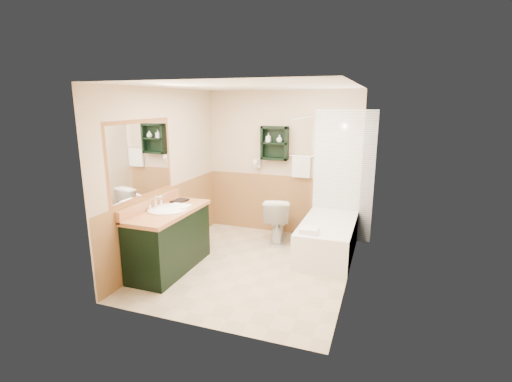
# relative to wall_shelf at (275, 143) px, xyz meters

# --- Properties ---
(floor) EXTENTS (3.00, 3.00, 0.00)m
(floor) POSITION_rel_wall_shelf_xyz_m (0.10, -1.41, -1.55)
(floor) COLOR #C9B592
(floor) RESTS_ON ground
(back_wall) EXTENTS (2.60, 0.04, 2.40)m
(back_wall) POSITION_rel_wall_shelf_xyz_m (0.10, 0.11, -0.35)
(back_wall) COLOR beige
(back_wall) RESTS_ON ground
(left_wall) EXTENTS (0.04, 3.00, 2.40)m
(left_wall) POSITION_rel_wall_shelf_xyz_m (-1.22, -1.41, -0.35)
(left_wall) COLOR beige
(left_wall) RESTS_ON ground
(right_wall) EXTENTS (0.04, 3.00, 2.40)m
(right_wall) POSITION_rel_wall_shelf_xyz_m (1.42, -1.41, -0.35)
(right_wall) COLOR beige
(right_wall) RESTS_ON ground
(ceiling) EXTENTS (2.60, 3.00, 0.04)m
(ceiling) POSITION_rel_wall_shelf_xyz_m (0.10, -1.41, 0.87)
(ceiling) COLOR white
(ceiling) RESTS_ON back_wall
(wainscot_left) EXTENTS (2.98, 2.98, 1.00)m
(wainscot_left) POSITION_rel_wall_shelf_xyz_m (-1.19, -1.41, -1.05)
(wainscot_left) COLOR #AE7F46
(wainscot_left) RESTS_ON left_wall
(wainscot_back) EXTENTS (2.58, 2.58, 1.00)m
(wainscot_back) POSITION_rel_wall_shelf_xyz_m (0.10, 0.08, -1.05)
(wainscot_back) COLOR #AE7F46
(wainscot_back) RESTS_ON back_wall
(mirror_frame) EXTENTS (1.30, 1.30, 1.00)m
(mirror_frame) POSITION_rel_wall_shelf_xyz_m (-1.17, -1.96, -0.05)
(mirror_frame) COLOR brown
(mirror_frame) RESTS_ON left_wall
(mirror_glass) EXTENTS (1.20, 1.20, 0.90)m
(mirror_glass) POSITION_rel_wall_shelf_xyz_m (-1.17, -1.96, -0.05)
(mirror_glass) COLOR white
(mirror_glass) RESTS_ON left_wall
(tile_right) EXTENTS (1.50, 1.50, 2.10)m
(tile_right) POSITION_rel_wall_shelf_xyz_m (1.38, -0.66, -0.50)
(tile_right) COLOR white
(tile_right) RESTS_ON right_wall
(tile_back) EXTENTS (0.95, 0.95, 2.10)m
(tile_back) POSITION_rel_wall_shelf_xyz_m (1.13, 0.07, -0.50)
(tile_back) COLOR white
(tile_back) RESTS_ON back_wall
(tile_accent) EXTENTS (1.50, 1.50, 0.10)m
(tile_accent) POSITION_rel_wall_shelf_xyz_m (1.37, -0.66, 0.35)
(tile_accent) COLOR #124126
(tile_accent) RESTS_ON right_wall
(wall_shelf) EXTENTS (0.45, 0.15, 0.55)m
(wall_shelf) POSITION_rel_wall_shelf_xyz_m (0.00, 0.00, 0.00)
(wall_shelf) COLOR black
(wall_shelf) RESTS_ON back_wall
(hair_dryer) EXTENTS (0.10, 0.24, 0.18)m
(hair_dryer) POSITION_rel_wall_shelf_xyz_m (-0.30, 0.02, -0.35)
(hair_dryer) COLOR silver
(hair_dryer) RESTS_ON back_wall
(towel_bar) EXTENTS (0.40, 0.06, 0.40)m
(towel_bar) POSITION_rel_wall_shelf_xyz_m (0.45, 0.04, -0.20)
(towel_bar) COLOR white
(towel_bar) RESTS_ON back_wall
(curtain_rod) EXTENTS (0.03, 1.60, 0.03)m
(curtain_rod) POSITION_rel_wall_shelf_xyz_m (0.63, -0.66, 0.45)
(curtain_rod) COLOR silver
(curtain_rod) RESTS_ON back_wall
(shower_curtain) EXTENTS (1.05, 1.05, 1.70)m
(shower_curtain) POSITION_rel_wall_shelf_xyz_m (0.63, -0.48, -0.40)
(shower_curtain) COLOR beige
(shower_curtain) RESTS_ON curtain_rod
(vanity) EXTENTS (0.59, 1.31, 0.83)m
(vanity) POSITION_rel_wall_shelf_xyz_m (-0.89, -1.84, -1.13)
(vanity) COLOR black
(vanity) RESTS_ON ground
(bathtub) EXTENTS (0.75, 1.50, 0.50)m
(bathtub) POSITION_rel_wall_shelf_xyz_m (1.03, -0.61, -1.30)
(bathtub) COLOR white
(bathtub) RESTS_ON ground
(toilet) EXTENTS (0.56, 0.81, 0.72)m
(toilet) POSITION_rel_wall_shelf_xyz_m (0.17, -0.35, -1.19)
(toilet) COLOR white
(toilet) RESTS_ON ground
(counter_towel) EXTENTS (0.27, 0.21, 0.04)m
(counter_towel) POSITION_rel_wall_shelf_xyz_m (-0.79, -1.72, -0.70)
(counter_towel) COLOR white
(counter_towel) RESTS_ON vanity
(vanity_book) EXTENTS (0.18, 0.04, 0.24)m
(vanity_book) POSITION_rel_wall_shelf_xyz_m (-1.06, -1.41, -0.60)
(vanity_book) COLOR black
(vanity_book) RESTS_ON vanity
(tub_towel) EXTENTS (0.24, 0.20, 0.07)m
(tub_towel) POSITION_rel_wall_shelf_xyz_m (0.85, -1.18, -1.02)
(tub_towel) COLOR white
(tub_towel) RESTS_ON bathtub
(soap_bottle_a) EXTENTS (0.08, 0.15, 0.07)m
(soap_bottle_a) POSITION_rel_wall_shelf_xyz_m (-0.10, -0.01, 0.05)
(soap_bottle_a) COLOR white
(soap_bottle_a) RESTS_ON wall_shelf
(soap_bottle_b) EXTENTS (0.10, 0.13, 0.10)m
(soap_bottle_b) POSITION_rel_wall_shelf_xyz_m (0.08, -0.01, 0.06)
(soap_bottle_b) COLOR white
(soap_bottle_b) RESTS_ON wall_shelf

